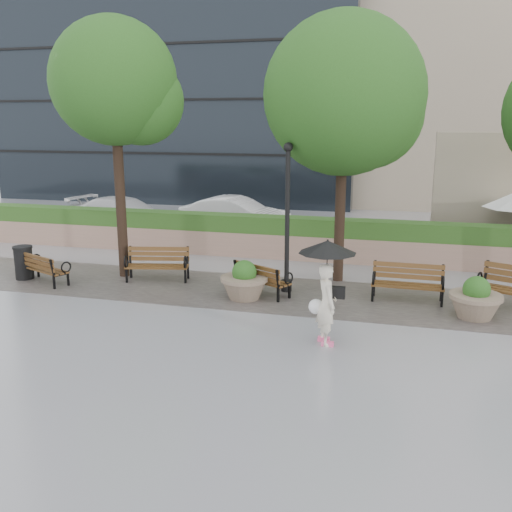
% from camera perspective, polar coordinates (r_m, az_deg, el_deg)
% --- Properties ---
extents(ground, '(100.00, 100.00, 0.00)m').
position_cam_1_polar(ground, '(12.23, -3.46, -7.64)').
color(ground, gray).
rests_on(ground, ground).
extents(cobble_strip, '(28.00, 3.20, 0.01)m').
position_cam_1_polar(cobble_strip, '(14.95, 0.15, -3.63)').
color(cobble_strip, '#383330').
rests_on(cobble_strip, ground).
extents(hedge_wall, '(24.00, 0.80, 1.35)m').
position_cam_1_polar(hedge_wall, '(18.56, 3.30, 1.83)').
color(hedge_wall, '#9D7765').
rests_on(hedge_wall, ground).
extents(asphalt_street, '(40.00, 7.00, 0.00)m').
position_cam_1_polar(asphalt_street, '(22.55, 5.34, 2.16)').
color(asphalt_street, black).
rests_on(asphalt_street, ground).
extents(bench_0, '(1.64, 1.16, 0.82)m').
position_cam_1_polar(bench_0, '(16.76, -20.31, -1.74)').
color(bench_0, brown).
rests_on(bench_0, ground).
extents(bench_1, '(1.82, 1.04, 0.92)m').
position_cam_1_polar(bench_1, '(16.18, -9.80, -1.51)').
color(bench_1, brown).
rests_on(bench_1, ground).
extents(bench_2, '(1.64, 1.28, 0.83)m').
position_cam_1_polar(bench_2, '(14.70, 0.62, -2.95)').
color(bench_2, brown).
rests_on(bench_2, ground).
extents(bench_3, '(1.74, 0.71, 0.93)m').
position_cam_1_polar(bench_3, '(14.62, 14.87, -3.39)').
color(bench_3, brown).
rests_on(bench_3, ground).
extents(planter_left, '(1.19, 1.19, 1.00)m').
position_cam_1_polar(planter_left, '(14.31, -1.18, -2.80)').
color(planter_left, '#7F6B56').
rests_on(planter_left, ground).
extents(planter_right, '(1.17, 1.17, 0.98)m').
position_cam_1_polar(planter_right, '(13.86, 21.09, -4.31)').
color(planter_right, '#7F6B56').
rests_on(planter_right, ground).
extents(trash_bin, '(0.54, 0.54, 0.90)m').
position_cam_1_polar(trash_bin, '(17.36, -22.20, -0.70)').
color(trash_bin, black).
rests_on(trash_bin, ground).
extents(lamppost, '(0.28, 0.28, 3.86)m').
position_cam_1_polar(lamppost, '(14.66, 3.13, 2.81)').
color(lamppost, black).
rests_on(lamppost, ground).
extents(tree_0, '(3.49, 3.40, 7.10)m').
position_cam_1_polar(tree_0, '(16.38, -13.38, 16.09)').
color(tree_0, black).
rests_on(tree_0, ground).
extents(tree_1, '(4.23, 4.23, 7.15)m').
position_cam_1_polar(tree_1, '(15.67, 9.39, 15.16)').
color(tree_1, black).
rests_on(tree_1, ground).
extents(car_left, '(5.08, 2.87, 1.39)m').
position_cam_1_polar(car_left, '(23.36, -12.97, 3.99)').
color(car_left, silver).
rests_on(car_left, ground).
extents(car_right, '(4.53, 2.06, 1.44)m').
position_cam_1_polar(car_right, '(22.60, -2.02, 4.08)').
color(car_right, silver).
rests_on(car_right, ground).
extents(pedestrian, '(1.15, 1.15, 2.11)m').
position_cam_1_polar(pedestrian, '(11.34, 7.08, -2.59)').
color(pedestrian, beige).
rests_on(pedestrian, ground).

